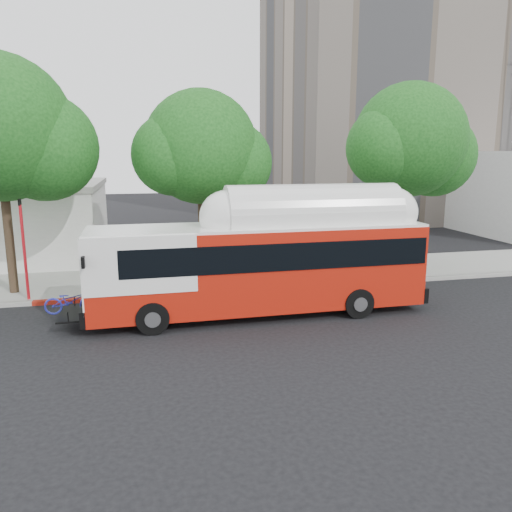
# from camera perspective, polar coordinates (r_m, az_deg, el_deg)

# --- Properties ---
(ground) EXTENTS (120.00, 120.00, 0.00)m
(ground) POSITION_cam_1_polar(r_m,az_deg,el_deg) (17.79, -0.42, -7.54)
(ground) COLOR black
(ground) RESTS_ON ground
(sidewalk) EXTENTS (60.00, 5.00, 0.15)m
(sidewalk) POSITION_cam_1_polar(r_m,az_deg,el_deg) (23.90, -3.79, -2.35)
(sidewalk) COLOR gray
(sidewalk) RESTS_ON ground
(curb_strip) EXTENTS (60.00, 0.30, 0.15)m
(curb_strip) POSITION_cam_1_polar(r_m,az_deg,el_deg) (21.42, -2.68, -4.00)
(curb_strip) COLOR gray
(curb_strip) RESTS_ON ground
(red_curb_segment) EXTENTS (10.00, 0.32, 0.16)m
(red_curb_segment) POSITION_cam_1_polar(r_m,az_deg,el_deg) (21.12, -10.74, -4.41)
(red_curb_segment) COLOR maroon
(red_curb_segment) RESTS_ON ground
(street_tree_left) EXTENTS (6.67, 5.80, 9.74)m
(street_tree_left) POSITION_cam_1_polar(r_m,az_deg,el_deg) (22.52, -26.12, 12.42)
(street_tree_left) COLOR #2D2116
(street_tree_left) RESTS_ON ground
(street_tree_mid) EXTENTS (5.75, 5.00, 8.62)m
(street_tree_mid) POSITION_cam_1_polar(r_m,az_deg,el_deg) (22.67, -5.33, 11.75)
(street_tree_mid) COLOR #2D2116
(street_tree_mid) RESTS_ON ground
(street_tree_right) EXTENTS (6.21, 5.40, 9.18)m
(street_tree_right) POSITION_cam_1_polar(r_m,az_deg,el_deg) (25.82, 17.90, 12.01)
(street_tree_right) COLOR #2D2116
(street_tree_right) RESTS_ON ground
(apartment_tower) EXTENTS (18.00, 18.00, 37.00)m
(apartment_tower) POSITION_cam_1_polar(r_m,az_deg,el_deg) (50.77, 14.02, 24.74)
(apartment_tower) COLOR gray
(apartment_tower) RESTS_ON ground
(transit_bus) EXTENTS (12.96, 2.86, 3.82)m
(transit_bus) POSITION_cam_1_polar(r_m,az_deg,el_deg) (18.15, 0.65, -1.28)
(transit_bus) COLOR #B11A0C
(transit_bus) RESTS_ON ground
(signal_pole) EXTENTS (0.12, 0.39, 4.14)m
(signal_pole) POSITION_cam_1_polar(r_m,az_deg,el_deg) (21.47, -24.96, 0.56)
(signal_pole) COLOR red
(signal_pole) RESTS_ON ground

